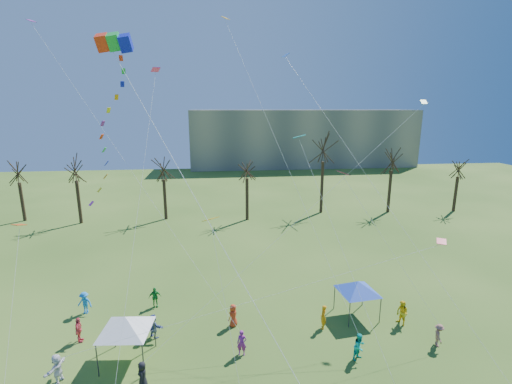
{
  "coord_description": "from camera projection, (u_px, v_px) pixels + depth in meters",
  "views": [
    {
      "loc": [
        -1.8,
        -13.82,
        15.47
      ],
      "look_at": [
        0.36,
        5.0,
        11.0
      ],
      "focal_mm": 25.0,
      "sensor_mm": 36.0,
      "label": 1
    }
  ],
  "objects": [
    {
      "name": "canopy_tent_blue",
      "position": [
        358.0,
        287.0,
        26.72
      ],
      "size": [
        3.79,
        3.79,
        2.86
      ],
      "color": "#3F3F44",
      "rests_on": "ground"
    },
    {
      "name": "big_box_kite",
      "position": [
        114.0,
        134.0,
        18.74
      ],
      "size": [
        6.15,
        6.94,
        22.43
      ],
      "color": "red",
      "rests_on": "ground"
    },
    {
      "name": "canopy_tent_white",
      "position": [
        126.0,
        323.0,
        21.8
      ],
      "size": [
        4.1,
        4.1,
        3.09
      ],
      "color": "#3F3F44",
      "rests_on": "ground"
    },
    {
      "name": "festival_crowd",
      "position": [
        230.0,
        346.0,
        22.41
      ],
      "size": [
        26.25,
        13.3,
        1.86
      ],
      "color": "red",
      "rests_on": "ground"
    },
    {
      "name": "distant_building",
      "position": [
        303.0,
        138.0,
        97.12
      ],
      "size": [
        60.0,
        14.0,
        15.0
      ],
      "primitive_type": "cube",
      "color": "gray",
      "rests_on": "ground"
    },
    {
      "name": "small_kites_aloft",
      "position": [
        250.0,
        142.0,
        24.02
      ],
      "size": [
        31.12,
        16.1,
        32.15
      ],
      "color": "#DE4A0B",
      "rests_on": "ground"
    },
    {
      "name": "bare_tree_row",
      "position": [
        262.0,
        168.0,
        50.83
      ],
      "size": [
        67.97,
        8.29,
        12.14
      ],
      "color": "black",
      "rests_on": "ground"
    }
  ]
}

